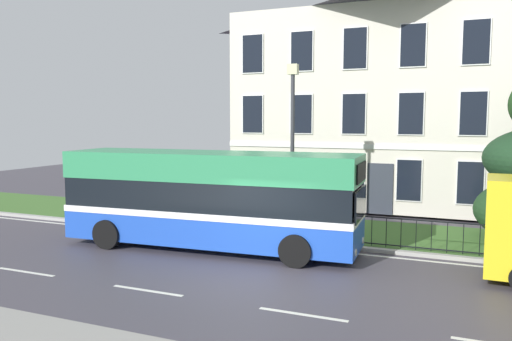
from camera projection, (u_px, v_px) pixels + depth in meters
The scene contains 5 objects.
ground_plane at pixel (263, 272), 14.26m from camera, with size 60.00×56.00×0.18m.
georgian_townhouse at pixel (398, 95), 26.26m from camera, with size 14.57×10.30×10.60m.
iron_verge_railing at pixel (351, 229), 16.84m from camera, with size 16.98×0.04×0.97m.
single_decker_bus at pixel (211, 198), 16.58m from camera, with size 9.77×2.99×3.15m.
street_lamp_post at pixel (292, 137), 18.01m from camera, with size 0.36×0.24×5.99m.
Camera 1 is at (5.22, -12.07, 4.22)m, focal length 35.99 mm.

